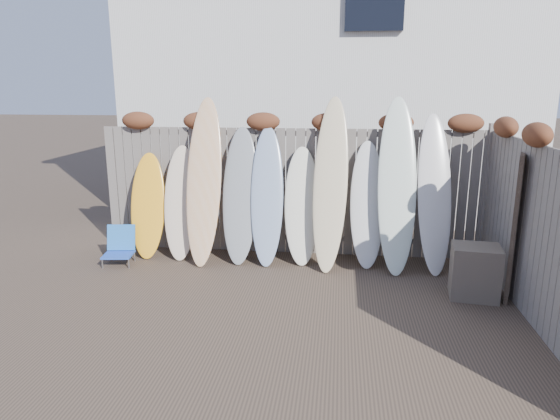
# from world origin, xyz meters

# --- Properties ---
(ground) EXTENTS (80.00, 80.00, 0.00)m
(ground) POSITION_xyz_m (0.00, 0.00, 0.00)
(ground) COLOR #493A2D
(back_fence) EXTENTS (6.05, 0.28, 2.24)m
(back_fence) POSITION_xyz_m (0.06, 2.39, 1.18)
(back_fence) COLOR slate
(back_fence) RESTS_ON ground
(right_fence) EXTENTS (0.28, 4.40, 2.24)m
(right_fence) POSITION_xyz_m (2.99, 0.25, 1.14)
(right_fence) COLOR slate
(right_fence) RESTS_ON ground
(house) EXTENTS (8.50, 5.50, 6.33)m
(house) POSITION_xyz_m (0.50, 6.50, 3.20)
(house) COLOR silver
(house) RESTS_ON ground
(beach_chair) EXTENTS (0.48, 0.51, 0.57)m
(beach_chair) POSITION_xyz_m (-2.50, 1.59, 0.26)
(beach_chair) COLOR blue
(beach_chair) RESTS_ON ground
(wooden_crate) EXTENTS (0.64, 0.55, 0.68)m
(wooden_crate) POSITION_xyz_m (2.53, 0.91, 0.34)
(wooden_crate) COLOR #6E5E52
(wooden_crate) RESTS_ON ground
(lattice_panel) EXTENTS (0.47, 1.18, 1.85)m
(lattice_panel) POSITION_xyz_m (3.07, 1.27, 0.92)
(lattice_panel) COLOR #332A1F
(lattice_panel) RESTS_ON ground
(surfboard_0) EXTENTS (0.59, 0.63, 1.62)m
(surfboard_0) POSITION_xyz_m (-2.19, 2.01, 0.81)
(surfboard_0) COLOR #FDA81F
(surfboard_0) RESTS_ON ground
(surfboard_1) EXTENTS (0.57, 0.67, 1.74)m
(surfboard_1) POSITION_xyz_m (-1.65, 2.02, 0.87)
(surfboard_1) COLOR beige
(surfboard_1) RESTS_ON ground
(surfboard_2) EXTENTS (0.53, 0.87, 2.48)m
(surfboard_2) POSITION_xyz_m (-1.24, 1.91, 1.24)
(surfboard_2) COLOR #FF9F7B
(surfboard_2) RESTS_ON ground
(surfboard_3) EXTENTS (0.56, 0.73, 2.04)m
(surfboard_3) POSITION_xyz_m (-0.70, 1.99, 1.02)
(surfboard_3) COLOR gray
(surfboard_3) RESTS_ON ground
(surfboard_4) EXTENTS (0.54, 0.76, 2.05)m
(surfboard_4) POSITION_xyz_m (-0.29, 1.96, 1.02)
(surfboard_4) COLOR #8498B8
(surfboard_4) RESTS_ON ground
(surfboard_5) EXTENTS (0.59, 0.67, 1.74)m
(surfboard_5) POSITION_xyz_m (0.24, 2.02, 0.87)
(surfboard_5) COLOR silver
(surfboard_5) RESTS_ON ground
(surfboard_6) EXTENTS (0.57, 0.91, 2.49)m
(surfboard_6) POSITION_xyz_m (0.66, 1.89, 1.25)
(surfboard_6) COLOR beige
(surfboard_6) RESTS_ON ground
(surfboard_7) EXTENTS (0.54, 0.68, 1.84)m
(surfboard_7) POSITION_xyz_m (1.21, 2.02, 0.92)
(surfboard_7) COLOR silver
(surfboard_7) RESTS_ON ground
(surfboard_8) EXTENTS (0.56, 0.88, 2.49)m
(surfboard_8) POSITION_xyz_m (1.61, 1.89, 1.25)
(surfboard_8) COLOR silver
(surfboard_8) RESTS_ON ground
(surfboard_9) EXTENTS (0.55, 0.83, 2.26)m
(surfboard_9) POSITION_xyz_m (2.15, 1.91, 1.13)
(surfboard_9) COLOR silver
(surfboard_9) RESTS_ON ground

